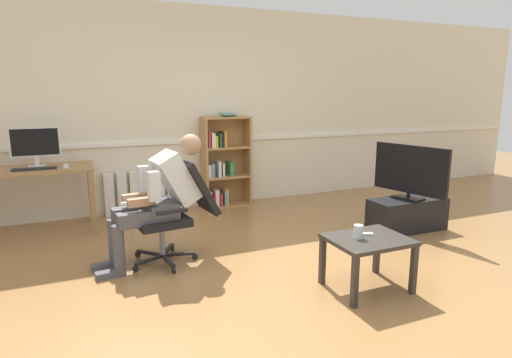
% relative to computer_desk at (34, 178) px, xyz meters
% --- Properties ---
extents(ground_plane, '(18.00, 18.00, 0.00)m').
position_rel_computer_desk_xyz_m(ground_plane, '(1.98, -2.15, -0.64)').
color(ground_plane, olive).
extents(back_wall, '(12.00, 0.13, 2.70)m').
position_rel_computer_desk_xyz_m(back_wall, '(1.98, 0.50, 0.70)').
color(back_wall, beige).
rests_on(back_wall, ground_plane).
extents(computer_desk, '(1.24, 0.62, 0.76)m').
position_rel_computer_desk_xyz_m(computer_desk, '(0.00, 0.00, 0.00)').
color(computer_desk, '#9E7547').
rests_on(computer_desk, ground_plane).
extents(imac_monitor, '(0.52, 0.14, 0.44)m').
position_rel_computer_desk_xyz_m(imac_monitor, '(0.04, 0.08, 0.37)').
color(imac_monitor, silver).
rests_on(imac_monitor, computer_desk).
extents(keyboard, '(0.44, 0.12, 0.02)m').
position_rel_computer_desk_xyz_m(keyboard, '(0.02, -0.14, 0.12)').
color(keyboard, black).
rests_on(keyboard, computer_desk).
extents(computer_mouse, '(0.06, 0.10, 0.03)m').
position_rel_computer_desk_xyz_m(computer_mouse, '(0.34, -0.12, 0.13)').
color(computer_mouse, white).
rests_on(computer_mouse, computer_desk).
extents(bookshelf, '(0.66, 0.29, 1.30)m').
position_rel_computer_desk_xyz_m(bookshelf, '(2.32, 0.29, -0.04)').
color(bookshelf, '#AD7F4C').
rests_on(bookshelf, ground_plane).
extents(radiator, '(0.93, 0.08, 0.56)m').
position_rel_computer_desk_xyz_m(radiator, '(1.21, 0.39, -0.36)').
color(radiator, white).
rests_on(radiator, ground_plane).
extents(office_chair, '(0.84, 0.63, 0.95)m').
position_rel_computer_desk_xyz_m(office_chair, '(1.28, -1.39, -0.13)').
color(office_chair, black).
rests_on(office_chair, ground_plane).
extents(person_seated, '(1.05, 0.43, 1.20)m').
position_rel_computer_desk_xyz_m(person_seated, '(1.10, -1.41, 0.00)').
color(person_seated, '#4C4C51').
rests_on(person_seated, ground_plane).
extents(tv_stand, '(0.90, 0.38, 0.37)m').
position_rel_computer_desk_xyz_m(tv_stand, '(3.92, -1.57, -0.46)').
color(tv_stand, black).
rests_on(tv_stand, ground_plane).
extents(tv_screen, '(0.27, 0.90, 0.62)m').
position_rel_computer_desk_xyz_m(tv_screen, '(3.92, -1.57, 0.05)').
color(tv_screen, black).
rests_on(tv_screen, tv_stand).
extents(coffee_table, '(0.62, 0.51, 0.43)m').
position_rel_computer_desk_xyz_m(coffee_table, '(2.54, -2.62, -0.28)').
color(coffee_table, '#332D28').
rests_on(coffee_table, ground_plane).
extents(drinking_glass, '(0.07, 0.07, 0.11)m').
position_rel_computer_desk_xyz_m(drinking_glass, '(2.46, -2.60, -0.16)').
color(drinking_glass, silver).
rests_on(drinking_glass, coffee_table).
extents(spare_remote, '(0.15, 0.09, 0.02)m').
position_rel_computer_desk_xyz_m(spare_remote, '(2.55, -2.55, -0.20)').
color(spare_remote, white).
rests_on(spare_remote, coffee_table).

